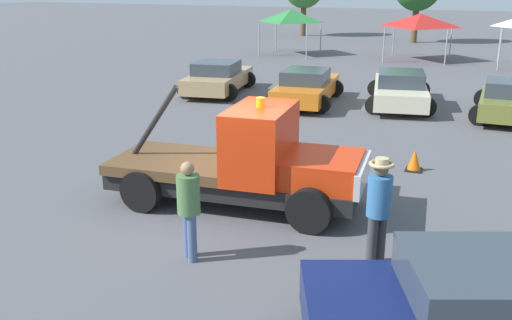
# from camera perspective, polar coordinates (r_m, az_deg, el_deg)

# --- Properties ---
(ground_plane) EXTENTS (160.00, 160.00, 0.00)m
(ground_plane) POSITION_cam_1_polar(r_m,az_deg,el_deg) (12.33, -2.16, -4.38)
(ground_plane) COLOR #545459
(tow_truck) EXTENTS (5.53, 2.43, 2.51)m
(tow_truck) POSITION_cam_1_polar(r_m,az_deg,el_deg) (11.91, -0.72, -0.45)
(tow_truck) COLOR black
(tow_truck) RESTS_ON ground
(foreground_car) EXTENTS (5.61, 3.78, 1.34)m
(foreground_car) POSITION_cam_1_polar(r_m,az_deg,el_deg) (8.09, 23.95, -13.58)
(foreground_car) COLOR #0F194C
(foreground_car) RESTS_ON ground
(person_near_truck) EXTENTS (0.42, 0.42, 1.89)m
(person_near_truck) POSITION_cam_1_polar(r_m,az_deg,el_deg) (9.63, 12.20, -4.21)
(person_near_truck) COLOR #38383D
(person_near_truck) RESTS_ON ground
(person_at_hood) EXTENTS (0.39, 0.39, 1.77)m
(person_at_hood) POSITION_cam_1_polar(r_m,az_deg,el_deg) (9.68, -6.74, -4.39)
(person_at_hood) COLOR #475B84
(person_at_hood) RESTS_ON ground
(parked_car_tan) EXTENTS (2.90, 4.68, 1.34)m
(parked_car_tan) POSITION_cam_1_polar(r_m,az_deg,el_deg) (24.09, -3.84, 8.22)
(parked_car_tan) COLOR tan
(parked_car_tan) RESTS_ON ground
(parked_car_orange) EXTENTS (2.67, 4.75, 1.34)m
(parked_car_orange) POSITION_cam_1_polar(r_m,az_deg,el_deg) (22.03, 5.05, 7.28)
(parked_car_orange) COLOR orange
(parked_car_orange) RESTS_ON ground
(parked_car_cream) EXTENTS (2.99, 5.07, 1.34)m
(parked_car_cream) POSITION_cam_1_polar(r_m,az_deg,el_deg) (22.18, 14.21, 6.88)
(parked_car_cream) COLOR beige
(parked_car_cream) RESTS_ON ground
(parked_car_olive) EXTENTS (2.56, 4.33, 1.34)m
(parked_car_olive) POSITION_cam_1_polar(r_m,az_deg,el_deg) (21.44, 24.13, 5.50)
(parked_car_olive) COLOR olive
(parked_car_olive) RESTS_ON ground
(canopy_tent_green) EXTENTS (3.11, 3.11, 2.75)m
(canopy_tent_green) POSITION_cam_1_polar(r_m,az_deg,el_deg) (36.42, 3.53, 14.20)
(canopy_tent_green) COLOR #9E9EA3
(canopy_tent_green) RESTS_ON ground
(canopy_tent_red) EXTENTS (3.45, 3.45, 2.66)m
(canopy_tent_red) POSITION_cam_1_polar(r_m,az_deg,el_deg) (34.98, 16.10, 13.27)
(canopy_tent_red) COLOR #9E9EA3
(canopy_tent_red) RESTS_ON ground
(traffic_cone) EXTENTS (0.40, 0.40, 0.55)m
(traffic_cone) POSITION_cam_1_polar(r_m,az_deg,el_deg) (14.85, 15.56, -0.09)
(traffic_cone) COLOR black
(traffic_cone) RESTS_ON ground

